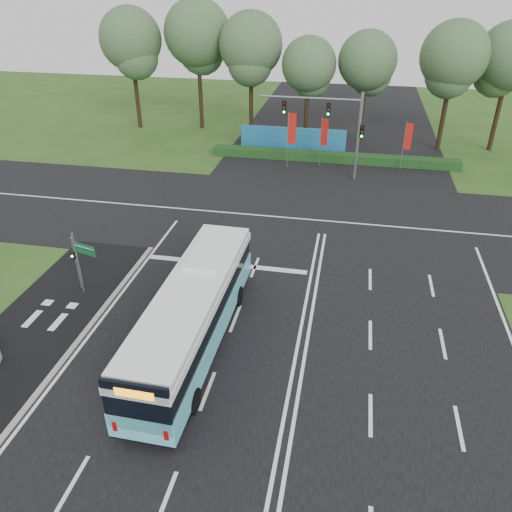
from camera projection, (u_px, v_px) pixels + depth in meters
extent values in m
plane|color=#2A4B19|center=(301.00, 327.00, 24.28)|extent=(120.00, 120.00, 0.00)
cube|color=black|center=(301.00, 327.00, 24.27)|extent=(20.00, 120.00, 0.04)
cube|color=black|center=(321.00, 221.00, 34.46)|extent=(120.00, 14.00, 0.05)
cube|color=black|center=(34.00, 334.00, 23.81)|extent=(5.00, 18.00, 0.06)
cube|color=gray|center=(80.00, 339.00, 23.39)|extent=(0.25, 18.00, 0.12)
cube|color=#5AC1D1|center=(194.00, 325.00, 22.64)|extent=(2.72, 12.25, 1.12)
cube|color=black|center=(195.00, 334.00, 22.89)|extent=(2.69, 12.19, 0.31)
cube|color=black|center=(193.00, 307.00, 22.13)|extent=(2.61, 12.07, 0.97)
cube|color=white|center=(192.00, 296.00, 21.83)|extent=(2.72, 12.25, 0.36)
cube|color=white|center=(192.00, 289.00, 21.65)|extent=(2.66, 11.76, 0.36)
cube|color=white|center=(208.00, 255.00, 23.65)|extent=(1.67, 3.08, 0.25)
cube|color=black|center=(137.00, 408.00, 16.98)|extent=(2.47, 0.15, 2.24)
cube|color=orange|center=(134.00, 394.00, 16.59)|extent=(1.43, 0.08, 0.36)
cylinder|color=black|center=(194.00, 291.00, 26.07)|extent=(0.30, 1.06, 1.06)
cylinder|color=black|center=(238.00, 296.00, 25.64)|extent=(0.30, 1.06, 1.06)
cylinder|color=black|center=(136.00, 392.00, 19.86)|extent=(0.30, 1.06, 1.06)
cylinder|color=black|center=(194.00, 401.00, 19.43)|extent=(0.30, 1.06, 1.06)
cylinder|color=gray|center=(77.00, 263.00, 26.42)|extent=(0.13, 0.13, 3.18)
cube|color=black|center=(73.00, 255.00, 25.98)|extent=(0.30, 0.25, 0.36)
sphere|color=#19F233|center=(72.00, 256.00, 25.89)|extent=(0.13, 0.13, 0.13)
cylinder|color=gray|center=(78.00, 264.00, 25.98)|extent=(0.11, 0.11, 3.59)
cube|color=#0D4824|center=(84.00, 247.00, 25.13)|extent=(1.32, 0.42, 0.27)
cube|color=#0D4824|center=(85.00, 253.00, 25.29)|extent=(1.32, 0.42, 0.20)
cube|color=white|center=(84.00, 247.00, 25.10)|extent=(1.22, 0.34, 0.04)
cylinder|color=gray|center=(288.00, 140.00, 42.63)|extent=(0.08, 0.08, 4.84)
cube|color=red|center=(292.00, 129.00, 42.05)|extent=(0.65, 0.07, 2.58)
cylinder|color=gray|center=(321.00, 142.00, 43.04)|extent=(0.07, 0.07, 4.29)
cube|color=red|center=(325.00, 132.00, 42.44)|extent=(0.55, 0.25, 2.29)
cylinder|color=gray|center=(403.00, 146.00, 42.18)|extent=(0.07, 0.07, 4.18)
cube|color=red|center=(409.00, 137.00, 41.65)|extent=(0.56, 0.13, 2.23)
cylinder|color=gray|center=(358.00, 138.00, 39.61)|extent=(0.24, 0.24, 7.00)
cylinder|color=gray|center=(310.00, 98.00, 38.83)|extent=(8.00, 0.16, 0.16)
cube|color=black|center=(329.00, 109.00, 38.98)|extent=(0.32, 0.28, 1.05)
cube|color=black|center=(284.00, 107.00, 39.57)|extent=(0.32, 0.28, 1.05)
cube|color=black|center=(362.00, 132.00, 39.32)|extent=(0.32, 0.28, 1.05)
cube|color=#153914|center=(333.00, 157.00, 44.89)|extent=(22.00, 1.20, 0.80)
cube|color=#1B6694|center=(293.00, 139.00, 47.34)|extent=(10.00, 0.30, 2.20)
cylinder|color=black|center=(136.00, 87.00, 52.82)|extent=(0.44, 0.44, 8.53)
sphere|color=#345632|center=(130.00, 39.00, 50.46)|extent=(6.29, 6.29, 6.29)
cylinder|color=black|center=(200.00, 85.00, 52.45)|extent=(0.44, 0.44, 9.08)
sphere|color=#345632|center=(197.00, 33.00, 49.95)|extent=(6.69, 6.69, 6.69)
cylinder|color=black|center=(251.00, 94.00, 50.32)|extent=(0.44, 0.44, 8.38)
sphere|color=#345632|center=(251.00, 44.00, 48.00)|extent=(6.17, 6.17, 6.17)
cylinder|color=black|center=(307.00, 106.00, 48.70)|extent=(0.44, 0.44, 6.99)
sphere|color=#345632|center=(309.00, 64.00, 46.77)|extent=(5.15, 5.15, 5.15)
cylinder|color=black|center=(363.00, 105.00, 48.29)|extent=(0.44, 0.44, 7.38)
sphere|color=#345632|center=(368.00, 60.00, 46.25)|extent=(5.44, 5.44, 5.44)
cylinder|color=black|center=(445.00, 107.00, 46.02)|extent=(0.44, 0.44, 8.13)
sphere|color=#345632|center=(455.00, 55.00, 43.77)|extent=(5.99, 5.99, 5.99)
cylinder|color=black|center=(499.00, 107.00, 46.00)|extent=(0.44, 0.44, 8.08)
sphere|color=#345632|center=(511.00, 56.00, 43.77)|extent=(5.95, 5.95, 5.95)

